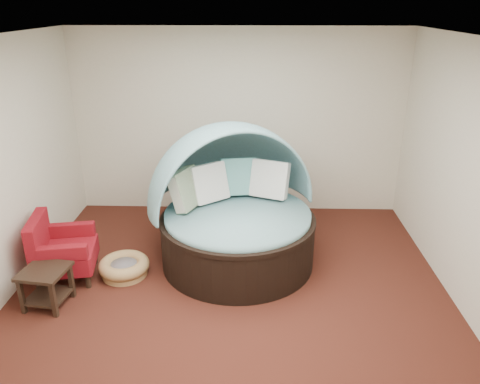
{
  "coord_description": "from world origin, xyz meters",
  "views": [
    {
      "loc": [
        0.24,
        -4.45,
        3.12
      ],
      "look_at": [
        0.09,
        0.6,
        1.05
      ],
      "focal_mm": 35.0,
      "sensor_mm": 36.0,
      "label": 1
    }
  ],
  "objects_px": {
    "pet_basket": "(124,267)",
    "side_table": "(46,282)",
    "canopy_daybed": "(234,200)",
    "red_armchair": "(60,250)"
  },
  "relations": [
    {
      "from": "pet_basket",
      "to": "side_table",
      "type": "bearing_deg",
      "value": -137.19
    },
    {
      "from": "pet_basket",
      "to": "canopy_daybed",
      "type": "bearing_deg",
      "value": 19.18
    },
    {
      "from": "canopy_daybed",
      "to": "side_table",
      "type": "xyz_separation_m",
      "value": [
        -2.0,
        -1.09,
        -0.53
      ]
    },
    {
      "from": "canopy_daybed",
      "to": "red_armchair",
      "type": "distance_m",
      "value": 2.17
    },
    {
      "from": "canopy_daybed",
      "to": "pet_basket",
      "type": "relative_size",
      "value": 3.58
    },
    {
      "from": "canopy_daybed",
      "to": "side_table",
      "type": "height_order",
      "value": "canopy_daybed"
    },
    {
      "from": "red_armchair",
      "to": "side_table",
      "type": "relative_size",
      "value": 1.54
    },
    {
      "from": "canopy_daybed",
      "to": "side_table",
      "type": "distance_m",
      "value": 2.34
    },
    {
      "from": "canopy_daybed",
      "to": "red_armchair",
      "type": "bearing_deg",
      "value": 170.85
    },
    {
      "from": "red_armchair",
      "to": "pet_basket",
      "type": "bearing_deg",
      "value": -5.14
    }
  ]
}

